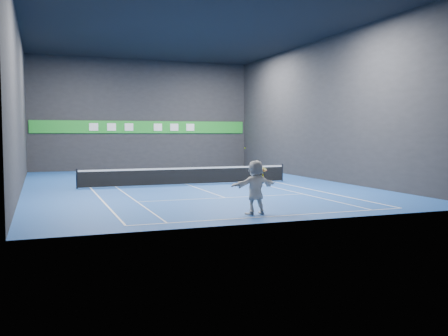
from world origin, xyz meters
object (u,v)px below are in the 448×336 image
object	(u,v)px
player	(255,187)
tennis_net	(187,175)
tennis_racket	(263,170)
tennis_ball	(245,148)

from	to	relation	value
player	tennis_net	xyz separation A→B (m)	(0.60, 11.22, -0.47)
player	tennis_racket	bearing A→B (deg)	178.35
tennis_net	tennis_ball	bearing A→B (deg)	-95.26
tennis_ball	tennis_net	world-z (taller)	tennis_ball
tennis_ball	tennis_net	xyz separation A→B (m)	(1.04, 11.25, -1.92)
player	tennis_racket	size ratio (longest dim) A/B	4.07
tennis_ball	tennis_racket	size ratio (longest dim) A/B	0.13
player	tennis_ball	distance (m)	1.52
tennis_ball	tennis_racket	bearing A→B (deg)	6.09
player	tennis_net	bearing A→B (deg)	-102.84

